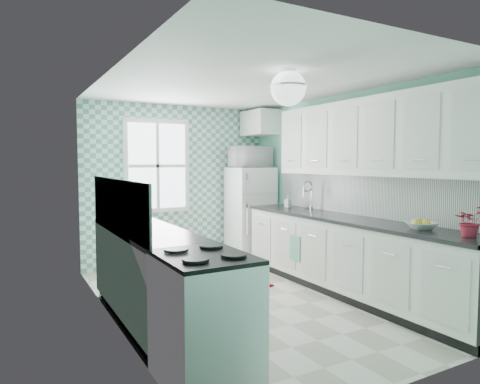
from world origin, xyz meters
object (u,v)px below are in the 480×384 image
ceiling_light (288,88)px  fruit_bowl (421,226)px  potted_plant (470,221)px  sink (302,211)px  microwave (250,157)px  stove (205,317)px  fridge (250,214)px

ceiling_light → fruit_bowl: 1.90m
potted_plant → sink: bearing=89.9°
fruit_bowl → microwave: microwave is taller
ceiling_light → potted_plant: 2.05m
sink → microwave: 1.48m
ceiling_light → stove: (-1.20, -0.67, -1.83)m
fridge → microwave: (0.00, 0.00, 0.93)m
fridge → sink: size_ratio=2.86×
microwave → fridge: bearing=55.6°
ceiling_light → microwave: size_ratio=0.56×
sink → fruit_bowl: (-0.00, -1.95, 0.04)m
fruit_bowl → microwave: (-0.09, 3.22, 0.72)m
stove → potted_plant: (2.40, -0.45, 0.59)m
ceiling_light → fruit_bowl: ceiling_light is taller
fruit_bowl → ceiling_light: bearing=153.0°
ceiling_light → microwave: ceiling_light is taller
ceiling_light → fridge: (1.11, 2.61, -1.56)m
fridge → stove: size_ratio=1.63×
fridge → sink: (0.09, -1.27, 0.17)m
fridge → microwave: bearing=55.8°
sink → potted_plant: size_ratio=1.87×
fridge → microwave: microwave is taller
sink → microwave: bearing=91.3°
ceiling_light → fridge: bearing=67.0°
ceiling_light → stove: ceiling_light is taller
sink → potted_plant: (-0.00, -2.45, 0.15)m
potted_plant → fridge: bearing=91.4°
fruit_bowl → potted_plant: bearing=-90.0°
stove → fruit_bowl: size_ratio=3.29×
ceiling_light → microwave: bearing=66.9°
stove → microwave: size_ratio=1.50×
ceiling_light → microwave: (1.11, 2.61, -0.63)m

